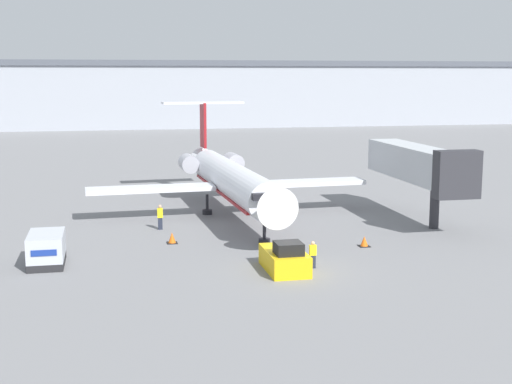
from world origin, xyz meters
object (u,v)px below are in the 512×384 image
luggage_cart (46,249)px  jet_bridge (419,164)px  airplane_main (230,178)px  worker_near_tug (313,254)px  worker_by_wing (160,216)px  traffic_cone_right (364,242)px  traffic_cone_left (172,238)px  pushback_tug (285,259)px

luggage_cart → jet_bridge: (27.58, 7.83, 3.48)m
airplane_main → worker_near_tug: (2.00, -17.01, -2.21)m
airplane_main → worker_near_tug: 17.27m
worker_by_wing → worker_near_tug: bearing=-57.5°
airplane_main → worker_by_wing: bearing=-144.2°
jet_bridge → luggage_cart: bearing=-164.2°
worker_near_tug → jet_bridge: size_ratio=0.11×
airplane_main → traffic_cone_right: 14.56m
luggage_cart → traffic_cone_left: luggage_cart is taller
pushback_tug → luggage_cart: 14.39m
traffic_cone_left → traffic_cone_right: bearing=-16.0°
pushback_tug → jet_bridge: 18.75m
traffic_cone_left → pushback_tug: bearing=-55.0°
pushback_tug → traffic_cone_left: size_ratio=5.61×
traffic_cone_left → jet_bridge: bearing=10.9°
traffic_cone_left → jet_bridge: (19.66, 3.79, 4.09)m
pushback_tug → luggage_cart: luggage_cart is taller
airplane_main → jet_bridge: size_ratio=1.86×
pushback_tug → worker_by_wing: (-6.27, 12.87, 0.27)m
pushback_tug → traffic_cone_right: bearing=35.2°
pushback_tug → traffic_cone_right: (6.69, 4.71, -0.39)m
pushback_tug → worker_by_wing: 14.32m
pushback_tug → worker_near_tug: (1.78, 0.23, 0.13)m
traffic_cone_left → luggage_cart: bearing=-153.0°
luggage_cart → worker_by_wing: size_ratio=2.00×
worker_near_tug → traffic_cone_right: size_ratio=2.25×
traffic_cone_left → jet_bridge: jet_bridge is taller
luggage_cart → worker_by_wing: (7.48, 8.61, 0.02)m
luggage_cart → traffic_cone_left: bearing=27.0°
airplane_main → traffic_cone_left: size_ratio=35.22×
pushback_tug → traffic_cone_right: 8.20m
worker_by_wing → traffic_cone_right: size_ratio=2.58×
traffic_cone_left → worker_by_wing: bearing=95.6°
luggage_cart → jet_bridge: bearing=15.8°
worker_by_wing → traffic_cone_right: 15.33m
pushback_tug → worker_by_wing: size_ratio=2.27×
airplane_main → traffic_cone_right: airplane_main is taller
traffic_cone_right → jet_bridge: size_ratio=0.05×
worker_near_tug → traffic_cone_right: (4.91, 4.49, -0.52)m
luggage_cart → worker_by_wing: 11.40m
traffic_cone_right → jet_bridge: 11.07m
pushback_tug → jet_bridge: jet_bridge is taller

